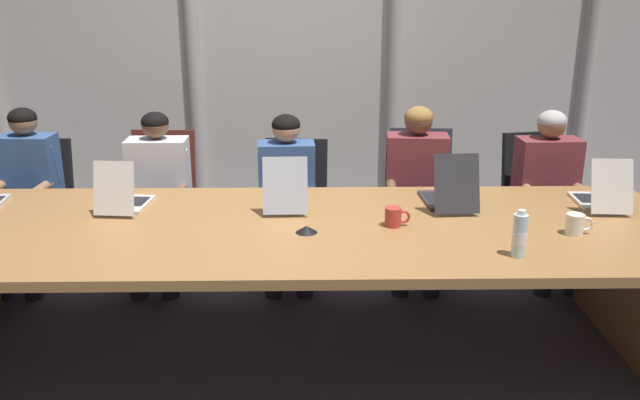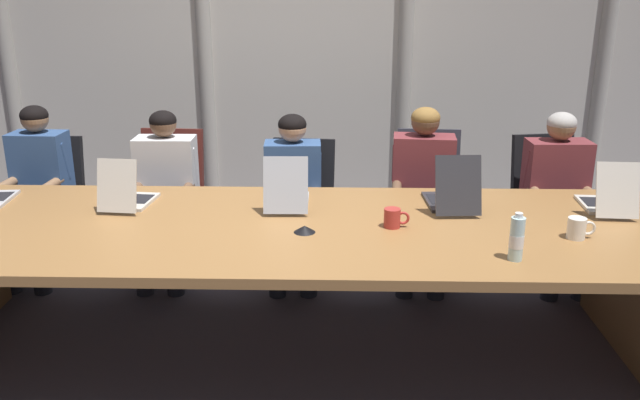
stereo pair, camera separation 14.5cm
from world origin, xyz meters
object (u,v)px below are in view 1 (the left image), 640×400
object	(u,v)px
person_right_end	(550,187)
coffee_mug_near	(394,217)
person_left_mid	(157,190)
person_right_mid	(417,185)
office_chair_left_end	(37,225)
laptop_right_end	(600,196)
office_chair_right_end	(538,220)
office_chair_left_mid	(161,222)
coffee_mug_far	(576,224)
laptop_left_mid	(124,199)
water_bottle_primary	(519,236)
office_chair_center	(294,224)
laptop_center	(285,197)
person_center	(287,190)
office_chair_right_mid	(419,220)
person_left_end	(26,188)
laptop_right_mid	(448,195)
conference_mic_left_side	(306,229)

from	to	relation	value
person_right_end	coffee_mug_near	bearing A→B (deg)	-51.84
person_left_mid	person_right_mid	distance (m)	1.71
office_chair_left_end	person_right_end	world-z (taller)	person_right_end
laptop_right_end	office_chair_right_end	bearing A→B (deg)	5.02
office_chair_left_mid	coffee_mug_far	world-z (taller)	office_chair_left_mid
laptop_left_mid	water_bottle_primary	xyz separation A→B (m)	(1.97, -0.70, 0.04)
laptop_right_end	person_right_mid	distance (m)	1.14
office_chair_center	person_left_mid	distance (m)	0.95
office_chair_left_mid	water_bottle_primary	bearing A→B (deg)	55.68
laptop_center	coffee_mug_far	size ratio (longest dim) A/B	3.03
office_chair_left_end	person_center	xyz separation A→B (m)	(1.73, -0.16, 0.29)
laptop_right_end	person_center	xyz separation A→B (m)	(-1.77, 0.67, -0.16)
office_chair_right_mid	office_chair_left_mid	bearing A→B (deg)	-85.78
office_chair_center	coffee_mug_near	bearing A→B (deg)	32.71
office_chair_center	person_right_end	distance (m)	1.74
laptop_left_mid	person_left_end	bearing A→B (deg)	56.48
office_chair_left_mid	person_right_mid	size ratio (longest dim) A/B	0.82
person_center	person_left_end	bearing A→B (deg)	-92.73
office_chair_left_mid	water_bottle_primary	xyz separation A→B (m)	(1.97, -1.54, 0.48)
office_chair_right_end	person_center	distance (m)	1.78
person_right_end	coffee_mug_near	size ratio (longest dim) A/B	8.57
laptop_right_mid	laptop_left_mid	bearing A→B (deg)	87.81
person_left_mid	conference_mic_left_side	world-z (taller)	person_left_mid
office_chair_left_mid	person_left_end	distance (m)	0.89
coffee_mug_far	water_bottle_primary	bearing A→B (deg)	-143.31
office_chair_right_end	person_right_mid	distance (m)	0.96
laptop_left_mid	office_chair_center	bearing A→B (deg)	-42.30
laptop_left_mid	laptop_right_end	xyz separation A→B (m)	(2.64, 0.00, -0.00)
coffee_mug_near	coffee_mug_far	bearing A→B (deg)	-8.51
person_right_end	person_center	bearing A→B (deg)	-91.52
laptop_right_end	office_chair_center	size ratio (longest dim) A/B	0.48
laptop_left_mid	person_center	size ratio (longest dim) A/B	0.36
laptop_center	person_right_end	xyz separation A→B (m)	(1.73, 0.65, -0.15)
laptop_right_mid	conference_mic_left_side	size ratio (longest dim) A/B	4.12
person_center	coffee_mug_near	xyz separation A→B (m)	(0.58, -0.97, 0.15)
office_chair_left_end	laptop_left_mid	bearing A→B (deg)	46.90
laptop_left_mid	person_right_mid	world-z (taller)	person_right_mid
office_chair_left_end	person_left_mid	distance (m)	0.94
office_chair_left_mid	office_chair_right_mid	world-z (taller)	office_chair_right_mid
person_left_end	laptop_right_mid	bearing A→B (deg)	78.44
office_chair_center	person_center	bearing A→B (deg)	-5.34
office_chair_center	coffee_mug_far	size ratio (longest dim) A/B	6.50
person_right_end	office_chair_left_end	bearing A→B (deg)	-94.24
person_left_mid	person_right_end	xyz separation A→B (m)	(2.59, 0.00, 0.01)
office_chair_left_end	coffee_mug_near	bearing A→B (deg)	64.93
laptop_center	laptop_right_end	bearing A→B (deg)	-91.84
laptop_center	office_chair_right_mid	world-z (taller)	laptop_center
office_chair_center	person_right_mid	distance (m)	0.89
coffee_mug_near	laptop_left_mid	bearing A→B (deg)	168.46
office_chair_left_end	coffee_mug_far	bearing A→B (deg)	69.41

